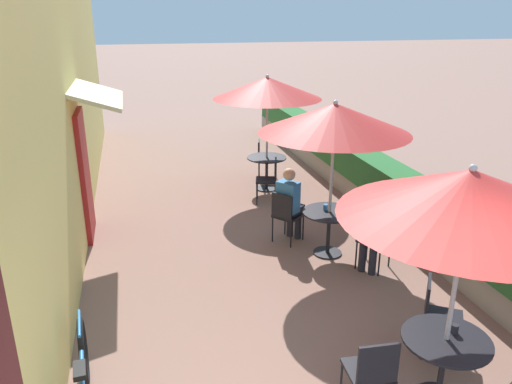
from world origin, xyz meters
The scene contains 18 objects.
cafe_facade_wall centered at (-2.54, 7.06, 2.09)m, with size 0.98×14.40×4.20m.
planter_hedge centered at (2.75, 7.10, 0.54)m, with size 0.60×13.40×1.01m.
patio_table_near centered at (1.09, 1.63, 0.53)m, with size 0.82×0.82×0.70m.
patio_umbrella_near centered at (1.09, 1.63, 2.13)m, with size 2.19×2.19×2.39m.
cafe_chair_near_left centered at (1.44, 2.30, 0.52)m, with size 0.56×0.56×0.87m.
cafe_chair_near_right centered at (0.33, 1.61, 0.52)m, with size 0.43×0.43×0.87m.
coffee_cup_near centered at (1.21, 1.69, 0.75)m, with size 0.07×0.07×0.09m.
patio_table_mid centered at (1.22, 4.82, 0.53)m, with size 0.82×0.82×0.70m.
patio_umbrella_mid centered at (1.22, 4.82, 2.13)m, with size 2.19×2.19×2.39m.
cafe_chair_mid_left centered at (1.74, 4.28, 0.52)m, with size 0.56×0.56×0.87m.
seated_patron_mid_left centered at (1.66, 4.21, 0.69)m, with size 0.51×0.50×1.25m.
cafe_chair_mid_right centered at (0.69, 5.36, 0.52)m, with size 0.56×0.56×0.87m.
seated_patron_mid_right centered at (0.78, 5.43, 0.69)m, with size 0.51×0.50×1.25m.
coffee_cup_mid centered at (1.18, 4.90, 0.75)m, with size 0.07×0.07×0.09m.
patio_table_far centered at (1.09, 7.95, 0.53)m, with size 0.82×0.82×0.70m.
patio_umbrella_far centered at (1.09, 7.95, 2.13)m, with size 2.19×2.19×2.39m.
cafe_chair_far_left centered at (0.96, 7.21, 0.52)m, with size 0.49×0.49×0.87m.
cafe_chair_far_right centered at (1.22, 8.70, 0.52)m, with size 0.49×0.49×0.87m.
Camera 1 is at (-1.58, -1.70, 3.56)m, focal length 35.00 mm.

